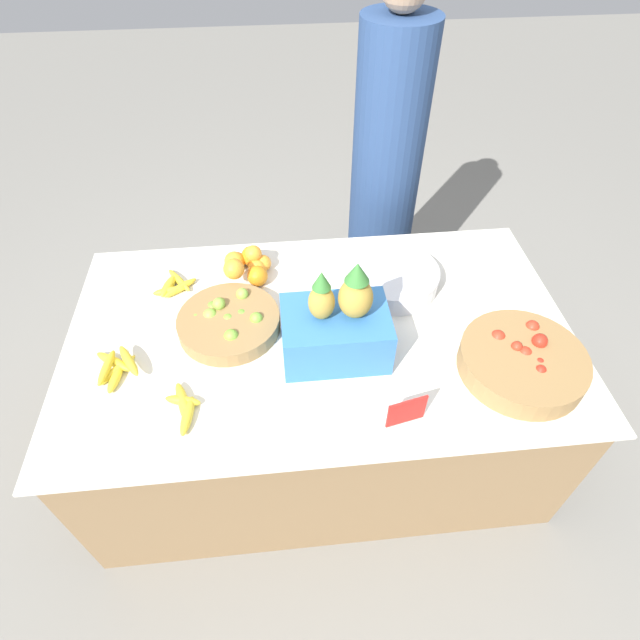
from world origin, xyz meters
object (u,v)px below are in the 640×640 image
object	(u,v)px
produce_crate	(337,327)
vendor_person	(385,179)
tomato_basket	(523,361)
metal_bowl	(393,277)
price_sign	(407,412)
lime_bowl	(229,322)

from	to	relation	value
produce_crate	vendor_person	distance (m)	1.04
tomato_basket	metal_bowl	bearing A→B (deg)	126.83
vendor_person	price_sign	bearing A→B (deg)	-98.05
price_sign	produce_crate	world-z (taller)	produce_crate
tomato_basket	lime_bowl	bearing A→B (deg)	163.49
tomato_basket	price_sign	xyz separation A→B (m)	(-0.42, -0.16, 0.01)
tomato_basket	vendor_person	bearing A→B (deg)	102.31
lime_bowl	vendor_person	size ratio (longest dim) A/B	0.22
metal_bowl	vendor_person	xyz separation A→B (m)	(0.09, 0.66, 0.03)
tomato_basket	price_sign	bearing A→B (deg)	-159.10
price_sign	vendor_person	bearing A→B (deg)	69.81
metal_bowl	price_sign	world-z (taller)	price_sign
lime_bowl	price_sign	world-z (taller)	price_sign
metal_bowl	vendor_person	size ratio (longest dim) A/B	0.22
lime_bowl	tomato_basket	distance (m)	1.00
lime_bowl	produce_crate	size ratio (longest dim) A/B	0.94
metal_bowl	produce_crate	size ratio (longest dim) A/B	0.91
lime_bowl	vendor_person	distance (m)	1.10
metal_bowl	lime_bowl	bearing A→B (deg)	-164.99
lime_bowl	metal_bowl	xyz separation A→B (m)	(0.62, 0.17, 0.01)
tomato_basket	metal_bowl	size ratio (longest dim) A/B	1.17
tomato_basket	vendor_person	distance (m)	1.14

